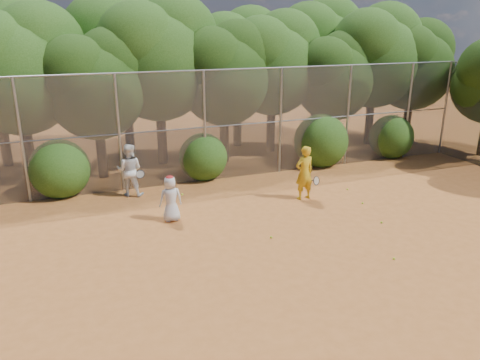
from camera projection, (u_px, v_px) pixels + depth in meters
name	position (u px, v px, depth m)	size (l,w,h in m)	color
ground	(309.00, 243.00, 12.38)	(80.00, 80.00, 0.00)	#A85C26
fence_back	(228.00, 124.00, 17.00)	(20.05, 0.09, 4.03)	gray
tree_1	(18.00, 65.00, 16.25)	(4.64, 4.03, 6.35)	black
tree_2	(96.00, 81.00, 16.66)	(3.99, 3.47, 5.47)	black
tree_3	(159.00, 54.00, 18.15)	(4.89, 4.26, 6.70)	black
tree_4	(225.00, 70.00, 18.67)	(4.19, 3.64, 5.73)	black
tree_5	(273.00, 60.00, 20.14)	(4.51, 3.92, 6.17)	black
tree_6	(335.00, 73.00, 20.29)	(3.86, 3.36, 5.29)	black
tree_7	(376.00, 52.00, 21.43)	(4.77, 4.14, 6.53)	black
tree_8	(414.00, 62.00, 21.99)	(4.25, 3.70, 5.82)	black
tree_10	(124.00, 46.00, 19.69)	(5.15, 4.48, 7.06)	black
tree_11	(238.00, 55.00, 21.18)	(4.64, 4.03, 6.35)	black
tree_12	(319.00, 45.00, 23.15)	(5.02, 4.37, 6.88)	black
bush_0	(59.00, 166.00, 15.59)	(2.00, 2.00, 2.00)	#224711
bush_1	(203.00, 155.00, 17.33)	(1.80, 1.80, 1.80)	#224711
bush_2	(321.00, 138.00, 18.98)	(2.20, 2.20, 2.20)	#224711
bush_3	(391.00, 135.00, 20.22)	(1.90, 1.90, 1.90)	#224711
player_yellow	(304.00, 173.00, 15.24)	(0.85, 0.54, 1.80)	gold
player_teen	(171.00, 198.00, 13.57)	(0.67, 0.45, 1.40)	silver
player_white	(129.00, 170.00, 15.57)	(1.06, 0.96, 1.78)	white
ball_0	(381.00, 222.00, 13.58)	(0.07, 0.07, 0.07)	#B8D326
ball_1	(394.00, 259.00, 11.48)	(0.07, 0.07, 0.07)	#B8D326
ball_2	(362.00, 203.00, 15.04)	(0.07, 0.07, 0.07)	#B8D326
ball_3	(271.00, 237.00, 12.63)	(0.07, 0.07, 0.07)	#B8D326
ball_4	(347.00, 189.00, 16.31)	(0.07, 0.07, 0.07)	#B8D326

